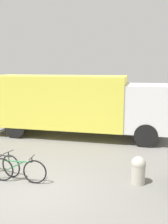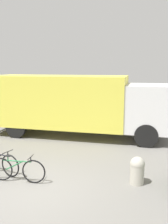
{
  "view_description": "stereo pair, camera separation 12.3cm",
  "coord_description": "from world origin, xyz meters",
  "views": [
    {
      "loc": [
        3.89,
        -5.57,
        3.5
      ],
      "look_at": [
        0.13,
        3.75,
        1.65
      ],
      "focal_mm": 40.0,
      "sensor_mm": 36.0,
      "label": 1
    },
    {
      "loc": [
        4.0,
        -5.53,
        3.5
      ],
      "look_at": [
        0.13,
        3.75,
        1.65
      ],
      "focal_mm": 40.0,
      "sensor_mm": 36.0,
      "label": 2
    }
  ],
  "objects": [
    {
      "name": "delivery_truck",
      "position": [
        -1.19,
        5.72,
        1.71
      ],
      "size": [
        9.11,
        3.76,
        3.03
      ],
      "rotation": [
        0.0,
        0.0,
        0.16
      ],
      "color": "#EAE04C",
      "rests_on": "ground"
    },
    {
      "name": "bollard_near_bench",
      "position": [
        2.77,
        1.57,
        0.45
      ],
      "size": [
        0.43,
        0.43,
        0.85
      ],
      "color": "#B2AD9E",
      "rests_on": "ground"
    },
    {
      "name": "ground_plane",
      "position": [
        0.0,
        0.0,
        0.0
      ],
      "size": [
        60.0,
        60.0,
        0.0
      ],
      "primitive_type": "plane",
      "color": "slate"
    },
    {
      "name": "bicycle_middle",
      "position": [
        -0.63,
        0.29,
        0.39
      ],
      "size": [
        1.76,
        0.53,
        0.84
      ],
      "rotation": [
        0.0,
        0.0,
        0.22
      ],
      "color": "black",
      "rests_on": "ground"
    }
  ]
}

